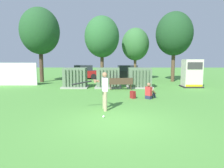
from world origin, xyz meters
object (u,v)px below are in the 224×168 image
(transformer_mid_west, at_px, (108,78))
(transformer_mid_east, at_px, (139,78))
(generator_enclosure, at_px, (192,73))
(parked_car_left_of_center, at_px, (126,73))
(sports_ball, at_px, (103,117))
(park_bench, at_px, (121,83))
(batter, at_px, (103,89))
(seated_spectator, at_px, (150,92))
(parked_car_leftmost, at_px, (83,72))
(transformer_west, at_px, (75,78))
(backpack, at_px, (133,95))

(transformer_mid_west, xyz_separation_m, transformer_mid_east, (2.55, 0.01, 0.00))
(generator_enclosure, height_order, parked_car_left_of_center, generator_enclosure)
(sports_ball, bearing_deg, transformer_mid_west, 90.35)
(generator_enclosure, bearing_deg, park_bench, -165.14)
(generator_enclosure, relative_size, batter, 1.32)
(seated_spectator, distance_m, parked_car_left_of_center, 11.50)
(parked_car_leftmost, bearing_deg, transformer_west, -85.92)
(backpack, bearing_deg, transformer_mid_east, 78.09)
(seated_spectator, height_order, backpack, seated_spectator)
(transformer_mid_east, distance_m, parked_car_leftmost, 9.33)
(transformer_mid_east, xyz_separation_m, parked_car_leftmost, (-5.77, 7.33, -0.04))
(transformer_west, height_order, seated_spectator, transformer_west)
(transformer_mid_west, bearing_deg, parked_car_leftmost, 113.64)
(transformer_mid_west, height_order, sports_ball, transformer_mid_west)
(generator_enclosure, relative_size, parked_car_left_of_center, 0.53)
(generator_enclosure, height_order, batter, generator_enclosure)
(batter, xyz_separation_m, parked_car_left_of_center, (1.92, 14.11, -0.22))
(parked_car_leftmost, height_order, parked_car_left_of_center, same)
(backpack, bearing_deg, seated_spectator, -5.27)
(transformer_mid_east, bearing_deg, batter, -109.48)
(transformer_west, xyz_separation_m, batter, (2.68, -7.22, 0.19))
(transformer_mid_east, distance_m, seated_spectator, 4.63)
(seated_spectator, bearing_deg, sports_ball, -122.93)
(parked_car_left_of_center, bearing_deg, transformer_mid_west, -105.52)
(generator_enclosure, xyz_separation_m, parked_car_left_of_center, (-5.01, 6.51, -0.38))
(generator_enclosure, xyz_separation_m, backpack, (-5.32, -4.88, -0.92))
(transformer_mid_west, bearing_deg, batter, -90.07)
(transformer_west, relative_size, generator_enclosure, 0.91)
(transformer_mid_west, relative_size, parked_car_leftmost, 0.48)
(park_bench, height_order, seated_spectator, seated_spectator)
(transformer_west, bearing_deg, backpack, -46.36)
(transformer_mid_east, xyz_separation_m, backpack, (-0.95, -4.53, -0.57))
(seated_spectator, relative_size, parked_car_leftmost, 0.22)
(transformer_mid_west, distance_m, parked_car_leftmost, 8.01)
(parked_car_left_of_center, bearing_deg, batter, -97.74)
(transformer_west, distance_m, transformer_mid_east, 5.24)
(park_bench, distance_m, backpack, 3.38)
(generator_enclosure, bearing_deg, seated_spectator, -131.19)
(transformer_mid_east, bearing_deg, parked_car_left_of_center, 95.39)
(transformer_mid_east, distance_m, batter, 7.69)
(transformer_mid_west, relative_size, batter, 1.21)
(transformer_west, xyz_separation_m, backpack, (4.29, -4.50, -0.57))
(transformer_west, height_order, park_bench, transformer_west)
(transformer_west, bearing_deg, batter, -69.64)
(sports_ball, distance_m, backpack, 4.28)
(generator_enclosure, distance_m, seated_spectator, 6.65)
(generator_enclosure, bearing_deg, transformer_mid_east, -175.39)
(park_bench, relative_size, backpack, 4.15)
(sports_ball, height_order, parked_car_left_of_center, parked_car_left_of_center)
(transformer_mid_east, distance_m, backpack, 4.66)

